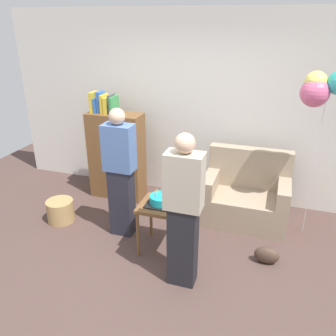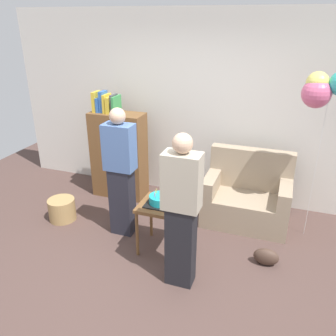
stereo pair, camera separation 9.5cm
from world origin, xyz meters
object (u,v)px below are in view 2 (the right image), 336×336
at_px(bookshelf, 119,153).
at_px(person_blowing_candles, 121,173).
at_px(couch, 247,198).
at_px(wicker_basket, 62,209).
at_px(handbag, 266,257).
at_px(birthday_cake, 161,200).
at_px(side_table, 161,211).
at_px(person_holding_cake, 181,212).
at_px(balloon_bunch, 324,88).

relative_size(bookshelf, person_blowing_candles, 0.98).
bearing_deg(person_blowing_candles, couch, 8.94).
xyz_separation_m(wicker_basket, handbag, (2.72, -0.05, -0.05)).
xyz_separation_m(birthday_cake, wicker_basket, (-1.51, 0.16, -0.51)).
distance_m(couch, person_blowing_candles, 1.72).
relative_size(side_table, person_holding_cake, 0.37).
bearing_deg(couch, handbag, -67.86).
height_order(wicker_basket, balloon_bunch, balloon_bunch).
relative_size(birthday_cake, handbag, 1.14).
bearing_deg(wicker_basket, handbag, -0.99).
xyz_separation_m(handbag, balloon_bunch, (0.34, 0.72, 1.76)).
bearing_deg(bookshelf, person_blowing_candles, -61.07).
xyz_separation_m(wicker_basket, balloon_bunch, (3.06, 0.67, 1.71)).
xyz_separation_m(birthday_cake, person_blowing_candles, (-0.58, 0.18, 0.18)).
bearing_deg(handbag, birthday_cake, -174.61).
bearing_deg(person_blowing_candles, balloon_bunch, -3.28).
height_order(birthday_cake, handbag, birthday_cake).
xyz_separation_m(bookshelf, person_blowing_candles, (0.51, -0.93, 0.15)).
relative_size(bookshelf, person_holding_cake, 0.98).
height_order(birthday_cake, person_blowing_candles, person_blowing_candles).
distance_m(side_table, person_blowing_candles, 0.69).
xyz_separation_m(person_holding_cake, balloon_bunch, (1.16, 1.29, 1.03)).
distance_m(wicker_basket, handbag, 2.72).
xyz_separation_m(bookshelf, person_holding_cake, (1.48, -1.56, 0.15)).
relative_size(couch, person_holding_cake, 0.67).
bearing_deg(balloon_bunch, bookshelf, 174.19).
bearing_deg(couch, person_holding_cake, -107.99).
distance_m(bookshelf, person_blowing_candles, 1.07).
height_order(side_table, person_holding_cake, person_holding_cake).
distance_m(couch, wicker_basket, 2.51).
bearing_deg(balloon_bunch, side_table, -151.83).
distance_m(side_table, balloon_bunch, 2.22).
bearing_deg(birthday_cake, side_table, 166.39).
xyz_separation_m(bookshelf, wicker_basket, (-0.41, -0.94, -0.53)).
height_order(side_table, person_blowing_candles, person_blowing_candles).
bearing_deg(couch, bookshelf, 176.56).
height_order(person_blowing_candles, balloon_bunch, balloon_bunch).
relative_size(bookshelf, birthday_cake, 5.00).
distance_m(side_table, handbag, 1.29).
bearing_deg(side_table, couch, 48.88).
relative_size(person_blowing_candles, wicker_basket, 4.53).
xyz_separation_m(side_table, balloon_bunch, (1.55, 0.83, 1.35)).
relative_size(handbag, balloon_bunch, 0.14).
distance_m(couch, handbag, 0.97).
height_order(bookshelf, side_table, bookshelf).
distance_m(couch, bookshelf, 1.98).
height_order(couch, bookshelf, bookshelf).
bearing_deg(couch, birthday_cake, -131.12).
distance_m(bookshelf, person_holding_cake, 2.16).
distance_m(birthday_cake, handbag, 1.34).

